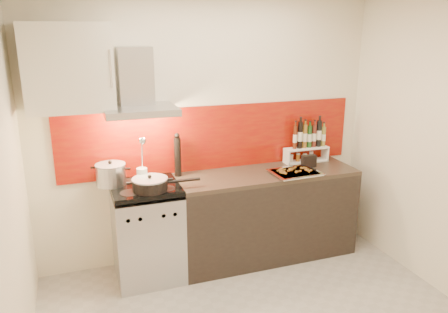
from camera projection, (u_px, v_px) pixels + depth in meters
name	position (u px, v px, depth m)	size (l,w,h in m)	color
back_wall	(209.00, 130.00, 4.30)	(3.40, 0.02, 2.60)	silver
backsplash	(214.00, 138.00, 4.32)	(3.00, 0.02, 0.64)	maroon
range_stove	(148.00, 233.00, 4.04)	(0.60, 0.60, 0.91)	#B7B7BA
counter	(265.00, 214.00, 4.42)	(1.80, 0.60, 0.90)	black
range_hood	(137.00, 90.00, 3.80)	(0.62, 0.50, 0.61)	#B7B7BA
upper_cabinet	(68.00, 68.00, 3.55)	(0.70, 0.35, 0.72)	beige
stock_pot	(111.00, 174.00, 3.89)	(0.27, 0.27, 0.23)	#B7B7BA
saute_pan	(151.00, 184.00, 3.78)	(0.60, 0.31, 0.14)	black
utensil_jar	(142.00, 171.00, 3.89)	(0.10, 0.14, 0.46)	silver
pepper_mill	(178.00, 155.00, 4.13)	(0.07, 0.07, 0.42)	black
step_shelf	(308.00, 144.00, 4.58)	(0.48, 0.13, 0.44)	white
caddy_box	(309.00, 161.00, 4.44)	(0.15, 0.06, 0.13)	black
baking_tray	(295.00, 172.00, 4.24)	(0.48, 0.38, 0.03)	silver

